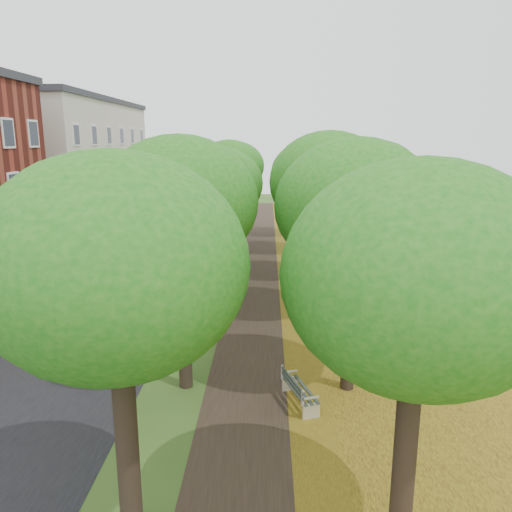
# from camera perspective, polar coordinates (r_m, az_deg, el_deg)

# --- Properties ---
(street_asphalt) EXTENTS (8.00, 70.00, 0.01)m
(street_asphalt) POSITION_cam_1_polar(r_m,az_deg,el_deg) (24.96, -16.76, -4.18)
(street_asphalt) COLOR black
(street_asphalt) RESTS_ON ground
(footpath) EXTENTS (3.20, 70.00, 0.01)m
(footpath) POSITION_cam_1_polar(r_m,az_deg,el_deg) (23.74, 0.77, -4.49)
(footpath) COLOR black
(footpath) RESTS_ON ground
(leaf_verge) EXTENTS (7.50, 70.00, 0.01)m
(leaf_verge) POSITION_cam_1_polar(r_m,az_deg,el_deg) (24.21, 12.72, -4.47)
(leaf_verge) COLOR olive
(leaf_verge) RESTS_ON ground
(tree_row_west) EXTENTS (4.35, 34.35, 7.03)m
(tree_row_west) POSITION_cam_1_polar(r_m,az_deg,el_deg) (22.84, -4.77, 7.97)
(tree_row_west) COLOR black
(tree_row_west) RESTS_ON ground
(tree_row_east) EXTENTS (4.35, 34.35, 7.03)m
(tree_row_east) POSITION_cam_1_polar(r_m,az_deg,el_deg) (22.83, 7.41, 7.91)
(tree_row_east) COLOR black
(tree_row_east) RESTS_ON ground
(building_cream) EXTENTS (10.30, 20.30, 10.40)m
(building_cream) POSITION_cam_1_polar(r_m,az_deg,el_deg) (44.16, -21.92, 9.65)
(building_cream) COLOR beige
(building_cream) RESTS_ON ground
(bench) EXTENTS (1.01, 1.80, 0.82)m
(bench) POSITION_cam_1_polar(r_m,az_deg,el_deg) (14.37, 4.85, -15.03)
(bench) COLOR #242E28
(bench) RESTS_ON ground
(car_red) EXTENTS (4.03, 2.79, 1.26)m
(car_red) POSITION_cam_1_polar(r_m,az_deg,el_deg) (25.19, 26.69, -3.41)
(car_red) COLOR maroon
(car_red) RESTS_ON ground
(car_grey) EXTENTS (5.04, 3.34, 1.36)m
(car_grey) POSITION_cam_1_polar(r_m,az_deg,el_deg) (28.70, 23.38, -1.08)
(car_grey) COLOR #2E2D32
(car_grey) RESTS_ON ground
(car_white) EXTENTS (5.70, 4.08, 1.44)m
(car_white) POSITION_cam_1_polar(r_m,az_deg,el_deg) (29.34, 25.15, -0.87)
(car_white) COLOR silver
(car_white) RESTS_ON ground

